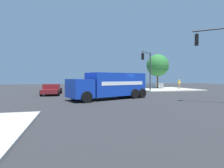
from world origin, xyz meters
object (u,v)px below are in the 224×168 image
pickup_maroon (52,89)px  pedestrian_near_corner (179,83)px  delivery_truck (111,85)px  traffic_light_secondary (148,65)px  shade_tree_near (158,65)px

pickup_maroon → pedestrian_near_corner: size_ratio=3.00×
delivery_truck → pickup_maroon: bearing=-45.6°
delivery_truck → traffic_light_secondary: bearing=-134.8°
pedestrian_near_corner → shade_tree_near: 5.43m
traffic_light_secondary → shade_tree_near: size_ratio=0.91×
pickup_maroon → shade_tree_near: size_ratio=0.78×
delivery_truck → pedestrian_near_corner: size_ratio=4.86×
delivery_truck → traffic_light_secondary: (-7.84, -7.90, 2.72)m
pedestrian_near_corner → traffic_light_secondary: bearing=27.0°
delivery_truck → pedestrian_near_corner: bearing=-143.3°
delivery_truck → shade_tree_near: (-13.16, -14.72, 3.29)m
traffic_light_secondary → pickup_maroon: (14.12, 1.48, -3.40)m
pickup_maroon → shade_tree_near: (-19.45, -8.30, 3.97)m
pickup_maroon → shade_tree_near: shade_tree_near is taller
traffic_light_secondary → pedestrian_near_corner: traffic_light_secondary is taller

